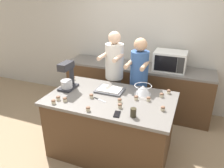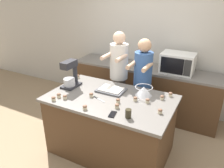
{
  "view_description": "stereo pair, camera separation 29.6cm",
  "coord_description": "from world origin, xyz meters",
  "px_view_note": "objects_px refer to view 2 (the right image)",
  "views": [
    {
      "loc": [
        1.0,
        -2.47,
        2.28
      ],
      "look_at": [
        0.0,
        0.05,
        1.09
      ],
      "focal_mm": 35.0,
      "sensor_mm": 36.0,
      "label": 1
    },
    {
      "loc": [
        1.26,
        -2.35,
        2.28
      ],
      "look_at": [
        0.0,
        0.05,
        1.09
      ],
      "focal_mm": 35.0,
      "sensor_mm": 36.0,
      "label": 2
    }
  ],
  "objects_px": {
    "person_right": "(142,85)",
    "knife": "(98,99)",
    "stand_mixer": "(70,75)",
    "cupcake_10": "(54,99)",
    "cupcake_11": "(78,76)",
    "cupcake_7": "(135,99)",
    "cupcake_9": "(162,97)",
    "cupcake_4": "(118,101)",
    "person_left": "(119,78)",
    "cupcake_0": "(148,101)",
    "cupcake_1": "(160,111)",
    "baking_tray": "(111,90)",
    "cell_phone": "(113,114)",
    "cupcake_6": "(170,94)",
    "cupcake_3": "(117,106)",
    "mixing_bowl": "(144,91)",
    "cupcake_12": "(65,97)",
    "cupcake_5": "(91,95)",
    "microwave_oven": "(178,63)",
    "cupcake_2": "(59,95)",
    "drinking_glass": "(128,114)",
    "cupcake_8": "(85,107)"
  },
  "relations": [
    {
      "from": "baking_tray",
      "to": "cell_phone",
      "type": "height_order",
      "value": "baking_tray"
    },
    {
      "from": "person_left",
      "to": "cupcake_7",
      "type": "height_order",
      "value": "person_left"
    },
    {
      "from": "cupcake_0",
      "to": "cupcake_3",
      "type": "distance_m",
      "value": 0.42
    },
    {
      "from": "person_left",
      "to": "knife",
      "type": "bearing_deg",
      "value": -83.51
    },
    {
      "from": "knife",
      "to": "cupcake_6",
      "type": "bearing_deg",
      "value": 32.47
    },
    {
      "from": "cupcake_10",
      "to": "cupcake_12",
      "type": "bearing_deg",
      "value": 46.35
    },
    {
      "from": "cupcake_0",
      "to": "mixing_bowl",
      "type": "bearing_deg",
      "value": 124.0
    },
    {
      "from": "cupcake_7",
      "to": "cupcake_12",
      "type": "relative_size",
      "value": 1.0
    },
    {
      "from": "cupcake_0",
      "to": "cupcake_10",
      "type": "xyz_separation_m",
      "value": [
        -1.13,
        -0.53,
        0.0
      ]
    },
    {
      "from": "cupcake_7",
      "to": "cupcake_9",
      "type": "relative_size",
      "value": 1.0
    },
    {
      "from": "cupcake_0",
      "to": "cupcake_11",
      "type": "height_order",
      "value": "same"
    },
    {
      "from": "stand_mixer",
      "to": "knife",
      "type": "relative_size",
      "value": 1.92
    },
    {
      "from": "drinking_glass",
      "to": "knife",
      "type": "bearing_deg",
      "value": 156.65
    },
    {
      "from": "stand_mixer",
      "to": "cupcake_3",
      "type": "bearing_deg",
      "value": -16.09
    },
    {
      "from": "cupcake_4",
      "to": "cupcake_10",
      "type": "relative_size",
      "value": 1.0
    },
    {
      "from": "stand_mixer",
      "to": "microwave_oven",
      "type": "xyz_separation_m",
      "value": [
        1.29,
        1.3,
        0.02
      ]
    },
    {
      "from": "person_right",
      "to": "knife",
      "type": "distance_m",
      "value": 0.87
    },
    {
      "from": "cupcake_1",
      "to": "cupcake_6",
      "type": "distance_m",
      "value": 0.51
    },
    {
      "from": "cupcake_4",
      "to": "cupcake_9",
      "type": "distance_m",
      "value": 0.6
    },
    {
      "from": "cupcake_10",
      "to": "cupcake_11",
      "type": "distance_m",
      "value": 0.83
    },
    {
      "from": "stand_mixer",
      "to": "mixing_bowl",
      "type": "xyz_separation_m",
      "value": [
        1.08,
        0.23,
        -0.11
      ]
    },
    {
      "from": "cupcake_1",
      "to": "cupcake_11",
      "type": "xyz_separation_m",
      "value": [
        -1.53,
        0.46,
        0.0
      ]
    },
    {
      "from": "cupcake_6",
      "to": "cupcake_10",
      "type": "bearing_deg",
      "value": -147.59
    },
    {
      "from": "baking_tray",
      "to": "cupcake_5",
      "type": "relative_size",
      "value": 6.5
    },
    {
      "from": "cupcake_3",
      "to": "cupcake_9",
      "type": "relative_size",
      "value": 1.0
    },
    {
      "from": "baking_tray",
      "to": "cell_phone",
      "type": "distance_m",
      "value": 0.65
    },
    {
      "from": "microwave_oven",
      "to": "knife",
      "type": "xyz_separation_m",
      "value": [
        -0.71,
        -1.47,
        -0.19
      ]
    },
    {
      "from": "person_left",
      "to": "cupcake_1",
      "type": "relative_size",
      "value": 27.49
    },
    {
      "from": "cupcake_2",
      "to": "cupcake_10",
      "type": "relative_size",
      "value": 1.0
    },
    {
      "from": "cupcake_2",
      "to": "cupcake_5",
      "type": "bearing_deg",
      "value": 29.72
    },
    {
      "from": "microwave_oven",
      "to": "cell_phone",
      "type": "height_order",
      "value": "microwave_oven"
    },
    {
      "from": "cupcake_7",
      "to": "cupcake_11",
      "type": "xyz_separation_m",
      "value": [
        -1.15,
        0.3,
        0.0
      ]
    },
    {
      "from": "cupcake_2",
      "to": "cupcake_10",
      "type": "bearing_deg",
      "value": -88.71
    },
    {
      "from": "person_left",
      "to": "cupcake_12",
      "type": "bearing_deg",
      "value": -106.7
    },
    {
      "from": "mixing_bowl",
      "to": "cupcake_8",
      "type": "relative_size",
      "value": 4.04
    },
    {
      "from": "cupcake_9",
      "to": "cupcake_11",
      "type": "distance_m",
      "value": 1.46
    },
    {
      "from": "cupcake_12",
      "to": "cupcake_1",
      "type": "bearing_deg",
      "value": 10.79
    },
    {
      "from": "cupcake_6",
      "to": "cupcake_12",
      "type": "relative_size",
      "value": 1.0
    },
    {
      "from": "cupcake_11",
      "to": "knife",
      "type": "bearing_deg",
      "value": -35.4
    },
    {
      "from": "person_left",
      "to": "stand_mixer",
      "type": "height_order",
      "value": "person_left"
    },
    {
      "from": "drinking_glass",
      "to": "cupcake_4",
      "type": "xyz_separation_m",
      "value": [
        -0.26,
        0.27,
        -0.02
      ]
    },
    {
      "from": "knife",
      "to": "cupcake_4",
      "type": "xyz_separation_m",
      "value": [
        0.28,
        0.03,
        0.03
      ]
    },
    {
      "from": "person_left",
      "to": "baking_tray",
      "type": "relative_size",
      "value": 4.23
    },
    {
      "from": "cupcake_4",
      "to": "baking_tray",
      "type": "bearing_deg",
      "value": 132.09
    },
    {
      "from": "drinking_glass",
      "to": "cupcake_10",
      "type": "xyz_separation_m",
      "value": [
        -1.05,
        -0.08,
        -0.02
      ]
    },
    {
      "from": "mixing_bowl",
      "to": "cupcake_8",
      "type": "bearing_deg",
      "value": -125.25
    },
    {
      "from": "cupcake_2",
      "to": "cupcake_4",
      "type": "distance_m",
      "value": 0.82
    },
    {
      "from": "cell_phone",
      "to": "cupcake_10",
      "type": "xyz_separation_m",
      "value": [
        -0.86,
        -0.05,
        0.03
      ]
    },
    {
      "from": "person_right",
      "to": "cupcake_7",
      "type": "distance_m",
      "value": 0.64
    },
    {
      "from": "drinking_glass",
      "to": "cupcake_2",
      "type": "distance_m",
      "value": 1.05
    }
  ]
}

